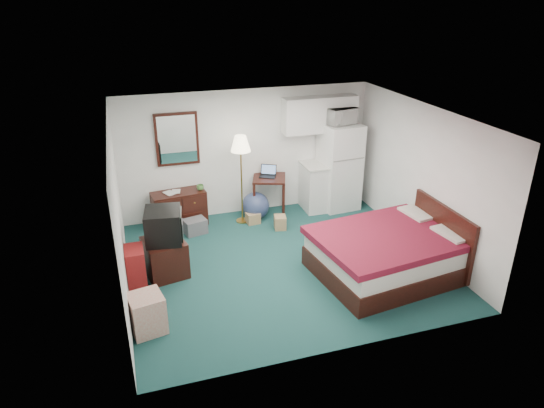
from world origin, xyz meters
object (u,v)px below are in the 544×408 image
object	(u,v)px
tv_stand	(165,257)
suitcase	(136,270)
floor_lamp	(242,180)
fridge	(339,166)
desk	(269,196)
dresser	(179,209)
bed	(387,254)
kitchen_counter	(324,186)

from	to	relation	value
tv_stand	suitcase	distance (m)	0.58
floor_lamp	fridge	xyz separation A→B (m)	(2.09, 0.11, 0.02)
desk	fridge	size ratio (longest dim) A/B	0.45
dresser	tv_stand	bearing A→B (deg)	-111.63
dresser	floor_lamp	bearing A→B (deg)	-16.84
bed	suitcase	world-z (taller)	suitcase
suitcase	fridge	bearing A→B (deg)	25.09
floor_lamp	kitchen_counter	bearing A→B (deg)	4.60
kitchen_counter	tv_stand	xyz separation A→B (m)	(-3.43, -1.66, -0.17)
fridge	kitchen_counter	bearing A→B (deg)	169.75
dresser	fridge	xyz separation A→B (m)	(3.28, -0.10, 0.55)
bed	kitchen_counter	bearing A→B (deg)	81.59
desk	kitchen_counter	bearing A→B (deg)	18.22
tv_stand	suitcase	size ratio (longest dim) A/B	0.92
fridge	tv_stand	distance (m)	4.13
floor_lamp	suitcase	size ratio (longest dim) A/B	2.44
kitchen_counter	suitcase	world-z (taller)	kitchen_counter
desk	bed	bearing A→B (deg)	-48.46
floor_lamp	tv_stand	bearing A→B (deg)	-137.46
floor_lamp	suitcase	world-z (taller)	floor_lamp
kitchen_counter	bed	bearing A→B (deg)	-90.40
desk	fridge	world-z (taller)	fridge
desk	suitcase	xyz separation A→B (m)	(-2.72, -2.03, -0.04)
bed	desk	bearing A→B (deg)	105.04
floor_lamp	bed	xyz separation A→B (m)	(1.72, -2.56, -0.52)
suitcase	desk	bearing A→B (deg)	36.63
floor_lamp	desk	distance (m)	0.78
kitchen_counter	fridge	xyz separation A→B (m)	(0.31, -0.03, 0.41)
kitchen_counter	bed	xyz separation A→B (m)	(-0.05, -2.70, -0.13)
floor_lamp	bed	size ratio (longest dim) A/B	0.80
bed	tv_stand	distance (m)	3.54
dresser	desk	world-z (taller)	desk
floor_lamp	fridge	distance (m)	2.09
fridge	tv_stand	size ratio (longest dim) A/B	2.71
desk	bed	size ratio (longest dim) A/B	0.37
dresser	fridge	size ratio (longest dim) A/B	0.57
kitchen_counter	fridge	bearing A→B (deg)	-4.79
dresser	tv_stand	xyz separation A→B (m)	(-0.46, -1.73, -0.04)
kitchen_counter	suitcase	xyz separation A→B (m)	(-3.89, -2.01, -0.12)
floor_lamp	bed	bearing A→B (deg)	-56.04
suitcase	bed	bearing A→B (deg)	-10.41
floor_lamp	desk	world-z (taller)	floor_lamp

